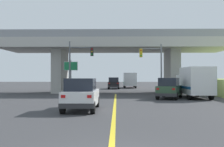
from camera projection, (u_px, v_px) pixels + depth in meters
The scene contains 11 objects.
ground at pixel (116, 93), 36.51m from camera, with size 160.00×160.00×0.00m, color #353538.
overpass_bridge at pixel (116, 50), 36.58m from camera, with size 29.64×8.52×7.82m.
lane_divider_stripe at pixel (115, 105), 20.04m from camera, with size 0.20×26.96×0.01m, color yellow.
suv_lead at pixel (81, 94), 17.18m from camera, with size 1.99×4.60×2.02m.
suv_crossing at pixel (169, 88), 26.30m from camera, with size 3.27×4.72×2.02m.
box_truck at pixel (195, 82), 27.00m from camera, with size 2.33×6.41×3.04m.
sedan_oncoming at pixel (114, 83), 47.98m from camera, with size 1.97×4.61×2.02m.
traffic_signal_nearside at pixel (154, 63), 30.71m from camera, with size 2.54×0.36×5.82m.
traffic_signal_farside at pixel (77, 61), 30.67m from camera, with size 2.77×0.36×6.12m.
highway_sign at pixel (71, 69), 33.19m from camera, with size 1.68×0.17×4.13m.
semi_truck_distant at pixel (130, 80), 52.34m from camera, with size 2.33×6.66×2.87m.
Camera 1 is at (0.16, -6.59, 2.11)m, focal length 43.71 mm.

